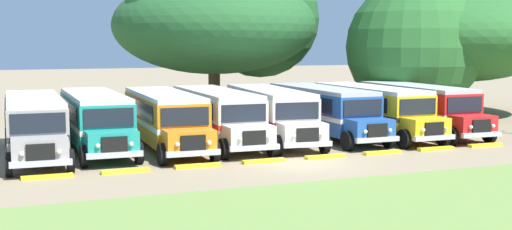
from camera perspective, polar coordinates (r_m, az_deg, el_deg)
The scene contains 20 objects.
ground_plane at distance 30.14m, azimuth 3.90°, elevation -4.08°, with size 220.00×220.00×0.00m, color #937F60.
foreground_grass_strip at distance 22.37m, azimuth 14.37°, elevation -7.90°, with size 80.00×10.92×0.01m, color olive.
parked_bus_slot_0 at distance 33.36m, azimuth -18.35°, elevation -0.64°, with size 2.92×10.87×2.82m.
parked_bus_slot_1 at distance 34.58m, azimuth -13.52°, elevation -0.26°, with size 2.79×10.85×2.82m.
parked_bus_slot_2 at distance 34.41m, azimuth -7.77°, elevation -0.17°, with size 3.02×10.88×2.82m.
parked_bus_slot_3 at distance 35.63m, azimuth -3.32°, elevation 0.10°, with size 2.94×10.87×2.82m.
parked_bus_slot_4 at distance 36.67m, azimuth 1.22°, elevation 0.28°, with size 3.56×10.97×2.82m.
parked_bus_slot_5 at distance 38.22m, azimuth 5.75°, elevation 0.49°, with size 2.71×10.84×2.82m.
parked_bus_slot_6 at distance 39.21m, azimuth 9.90°, elevation 0.58°, with size 2.74×10.85×2.82m.
parked_bus_slot_7 at distance 40.99m, azimuth 13.65°, elevation 0.74°, with size 2.96×10.87×2.82m.
curb_wheelstop_0 at distance 27.93m, azimuth -17.35°, elevation -5.03°, with size 2.00×0.36×0.15m, color yellow.
curb_wheelstop_1 at distance 28.33m, azimuth -11.05°, elevation -4.70°, with size 2.00×0.36×0.15m, color yellow.
curb_wheelstop_2 at distance 29.06m, azimuth -5.01°, elevation -4.33°, with size 2.00×0.36×0.15m, color yellow.
curb_wheelstop_3 at distance 30.09m, azimuth 0.67°, elevation -3.94°, with size 2.00×0.36×0.15m, color yellow.
curb_wheelstop_4 at distance 31.40m, azimuth 5.93°, elevation -3.54°, with size 2.00×0.36×0.15m, color yellow.
curb_wheelstop_5 at distance 32.95m, azimuth 10.72°, elevation -3.15°, with size 2.00×0.36×0.15m, color yellow.
curb_wheelstop_6 at distance 34.71m, azimuth 15.05°, elevation -2.78°, with size 2.00×0.36×0.15m, color yellow.
curb_wheelstop_7 at distance 36.65m, azimuth 18.94°, elevation -2.44°, with size 2.00×0.36×0.15m, color yellow.
broad_shade_tree at distance 49.68m, azimuth -3.19°, elevation 8.01°, with size 16.09×15.91×11.69m.
secondary_tree at distance 52.09m, azimuth 15.76°, elevation 6.21°, with size 16.79×15.91×10.36m.
Camera 1 is at (-12.95, -26.67, 5.41)m, focal length 46.98 mm.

